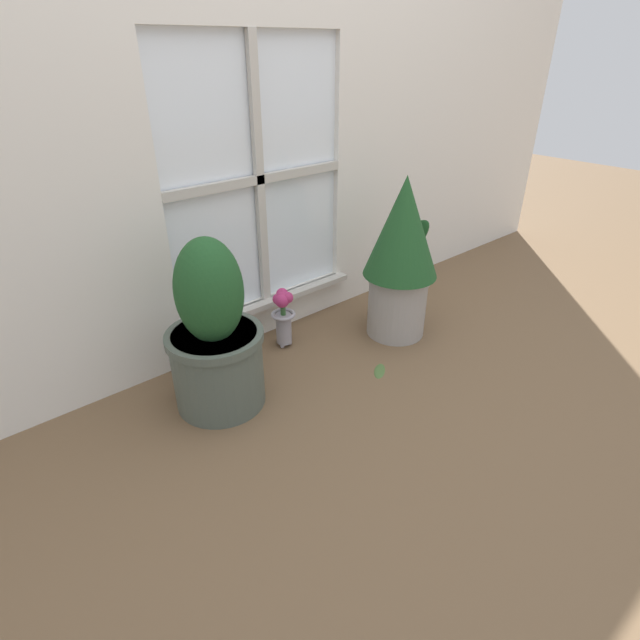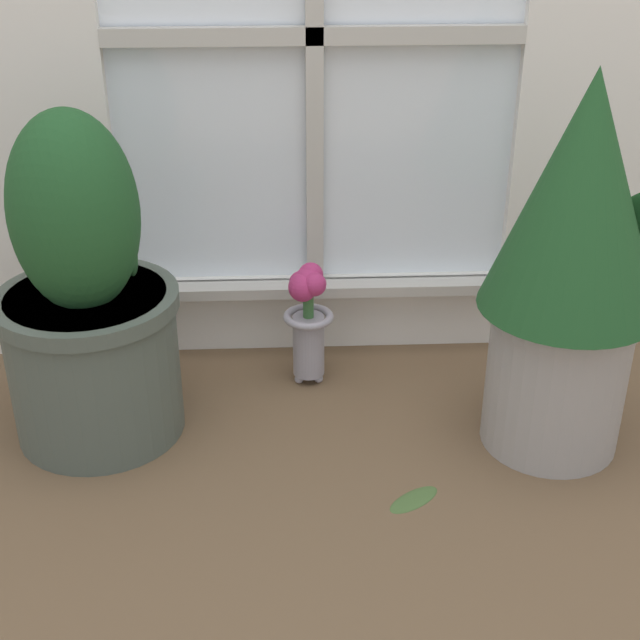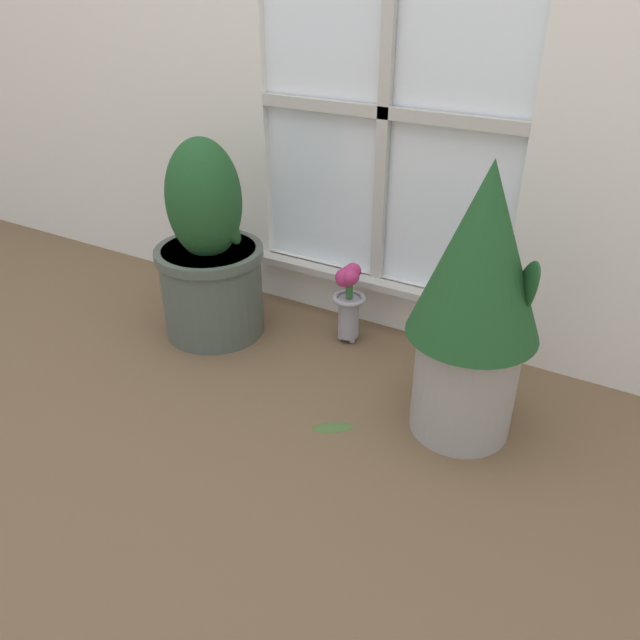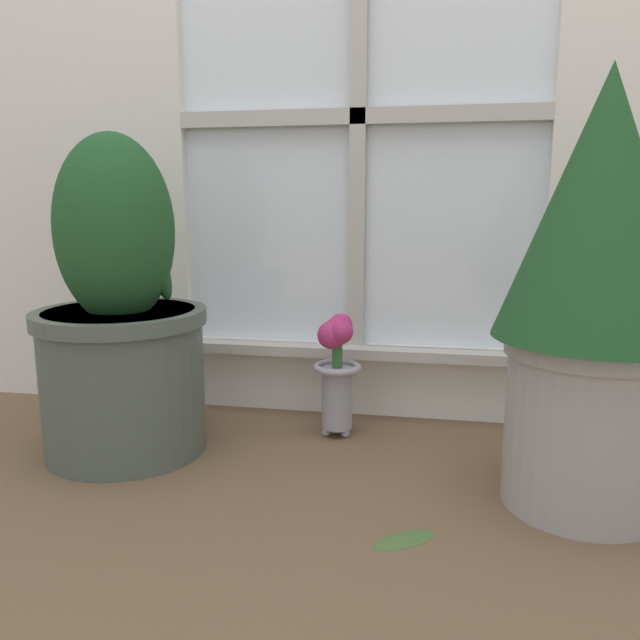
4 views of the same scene
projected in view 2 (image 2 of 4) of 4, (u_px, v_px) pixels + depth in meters
The scene contains 5 objects.
ground_plane at pixel (327, 486), 1.63m from camera, with size 10.00×10.00×0.00m, color brown.
potted_plant_left at pixel (87, 307), 1.67m from camera, with size 0.35×0.35×0.65m.
potted_plant_right at pixel (573, 256), 1.57m from camera, with size 0.33×0.32×0.73m.
flower_vase at pixel (308, 311), 1.87m from camera, with size 0.11×0.11×0.27m.
fallen_leaf at pixel (414, 498), 1.59m from camera, with size 0.11×0.10×0.01m.
Camera 2 is at (-0.07, -1.29, 1.03)m, focal length 50.00 mm.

